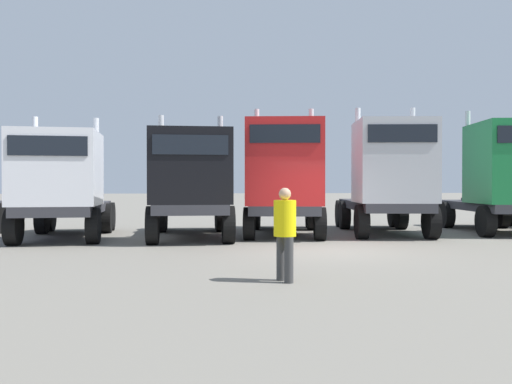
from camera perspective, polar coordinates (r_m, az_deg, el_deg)
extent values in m
plane|color=slate|center=(13.78, 7.50, -6.43)|extent=(200.00, 200.00, 0.00)
cylinder|color=black|center=(21.58, -25.05, -2.46)|extent=(0.57, 1.13, 1.08)
cube|color=#333338|center=(18.35, -19.89, -1.65)|extent=(2.44, 5.96, 0.30)
cube|color=white|center=(16.70, -20.90, 2.43)|extent=(2.50, 2.62, 2.21)
cube|color=black|center=(15.47, -21.80, 4.72)|extent=(2.10, 0.13, 0.55)
cylinder|color=silver|center=(17.95, -17.07, 3.28)|extent=(0.19, 0.19, 2.81)
cylinder|color=silver|center=(18.28, -23.00, 3.21)|extent=(0.19, 0.19, 2.81)
cylinder|color=#333338|center=(19.62, -19.25, -0.89)|extent=(1.15, 1.15, 0.12)
cylinder|color=black|center=(16.00, -17.37, -3.54)|extent=(0.39, 1.08, 1.07)
cylinder|color=black|center=(16.43, -25.02, -3.46)|extent=(0.39, 1.08, 1.07)
cylinder|color=black|center=(19.54, -16.03, -2.77)|extent=(0.39, 1.08, 1.07)
cylinder|color=black|center=(19.89, -22.36, -2.73)|extent=(0.39, 1.08, 1.07)
cylinder|color=black|center=(20.63, -15.71, -2.58)|extent=(0.39, 1.08, 1.07)
cylinder|color=black|center=(20.97, -21.71, -2.56)|extent=(0.39, 1.08, 1.07)
cube|color=#333338|center=(17.76, -7.12, -1.53)|extent=(2.28, 6.30, 0.30)
cube|color=black|center=(15.74, -7.15, 2.74)|extent=(2.43, 2.27, 2.20)
cube|color=black|center=(14.63, -7.17, 5.16)|extent=(2.10, 0.07, 0.55)
cylinder|color=silver|center=(17.04, -3.93, 3.60)|extent=(0.18, 0.18, 2.80)
cylinder|color=silver|center=(17.05, -10.34, 3.59)|extent=(0.18, 0.18, 2.80)
cylinder|color=#333338|center=(19.13, -7.11, -0.74)|extent=(1.11, 1.11, 0.12)
cylinder|color=black|center=(15.38, -3.04, -3.58)|extent=(0.36, 1.12, 1.12)
cylinder|color=black|center=(15.39, -11.25, -3.59)|extent=(0.36, 1.12, 1.12)
cylinder|color=black|center=(19.34, -3.84, -2.70)|extent=(0.36, 1.12, 1.12)
cylinder|color=black|center=(19.35, -10.37, -2.71)|extent=(0.36, 1.12, 1.12)
cylinder|color=black|center=(20.44, -4.01, -2.52)|extent=(0.36, 1.12, 1.12)
cylinder|color=black|center=(20.44, -10.18, -2.53)|extent=(0.36, 1.12, 1.12)
cube|color=#333338|center=(18.63, 3.05, -1.67)|extent=(3.24, 6.44, 0.30)
cube|color=red|center=(16.83, 3.12, 3.17)|extent=(2.81, 2.92, 2.69)
cube|color=black|center=(15.60, 3.18, 6.39)|extent=(2.07, 0.41, 0.55)
cylinder|color=silver|center=(18.29, 6.05, 3.91)|extent=(0.21, 0.21, 3.29)
cylinder|color=silver|center=(18.27, 0.08, 3.92)|extent=(0.21, 0.21, 3.29)
cylinder|color=#333338|center=(19.98, 3.00, -0.91)|extent=(1.27, 1.27, 0.12)
cylinder|color=black|center=(16.34, 7.01, -3.48)|extent=(0.53, 1.08, 1.04)
cylinder|color=black|center=(16.31, -0.74, -3.48)|extent=(0.53, 1.08, 1.04)
cylinder|color=black|center=(20.17, 6.13, -2.68)|extent=(0.53, 1.08, 1.04)
cylinder|color=black|center=(20.15, -0.14, -2.68)|extent=(0.53, 1.08, 1.04)
cylinder|color=black|center=(21.27, 5.93, -2.51)|extent=(0.53, 1.08, 1.04)
cylinder|color=black|center=(21.24, 0.00, -2.50)|extent=(0.53, 1.08, 1.04)
cube|color=#333338|center=(19.47, 13.48, -1.39)|extent=(3.15, 6.40, 0.30)
cube|color=#B7BABF|center=(17.56, 14.82, 3.23)|extent=(2.72, 2.57, 2.67)
cube|color=black|center=(16.52, 15.73, 6.20)|extent=(2.08, 0.37, 0.55)
cylinder|color=silver|center=(19.03, 16.74, 3.93)|extent=(0.21, 0.21, 3.27)
cylinder|color=silver|center=(18.62, 11.08, 4.02)|extent=(0.21, 0.21, 3.27)
cylinder|color=#333338|center=(20.78, 12.71, -0.67)|extent=(1.26, 1.26, 0.12)
cylinder|color=black|center=(17.48, 18.63, -3.13)|extent=(0.52, 1.15, 1.10)
cylinder|color=black|center=(16.96, 11.49, -3.22)|extent=(0.52, 1.15, 1.10)
cylinder|color=black|center=(21.16, 15.57, -2.45)|extent=(0.52, 1.15, 1.10)
cylinder|color=black|center=(20.74, 9.66, -2.50)|extent=(0.52, 1.15, 1.10)
cylinder|color=black|center=(22.23, 14.88, -2.30)|extent=(0.52, 1.15, 1.10)
cylinder|color=black|center=(21.82, 9.25, -2.34)|extent=(0.52, 1.15, 1.10)
cube|color=#333338|center=(21.41, 24.19, -1.39)|extent=(3.16, 6.39, 0.30)
cube|color=#197238|center=(19.79, 26.18, 2.86)|extent=(2.79, 2.94, 2.76)
cylinder|color=silver|center=(20.78, 22.13, 3.60)|extent=(0.21, 0.21, 3.36)
cylinder|color=#333338|center=(22.65, 22.89, -0.74)|extent=(1.26, 1.26, 0.12)
cylinder|color=black|center=(18.83, 23.85, -2.96)|extent=(0.51, 1.09, 1.05)
cylinder|color=black|center=(23.20, 25.32, -2.29)|extent=(0.51, 1.09, 1.05)
cylinder|color=black|center=(22.41, 20.15, -2.36)|extent=(0.51, 1.09, 1.05)
cylinder|color=black|center=(24.21, 24.27, -2.16)|extent=(0.51, 1.09, 1.05)
cylinder|color=black|center=(23.45, 19.30, -2.22)|extent=(0.51, 1.09, 1.05)
cylinder|color=black|center=(24.49, 25.90, -2.18)|extent=(0.37, 1.01, 1.01)
cylinder|color=#3A3A3A|center=(9.23, 3.62, -7.43)|extent=(0.20, 0.20, 0.81)
cylinder|color=#3A3A3A|center=(9.47, 2.74, -7.22)|extent=(0.20, 0.20, 0.81)
cylinder|color=yellow|center=(9.27, 3.18, -2.88)|extent=(0.51, 0.51, 0.64)
sphere|color=tan|center=(9.26, 3.18, -0.22)|extent=(0.22, 0.22, 0.22)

